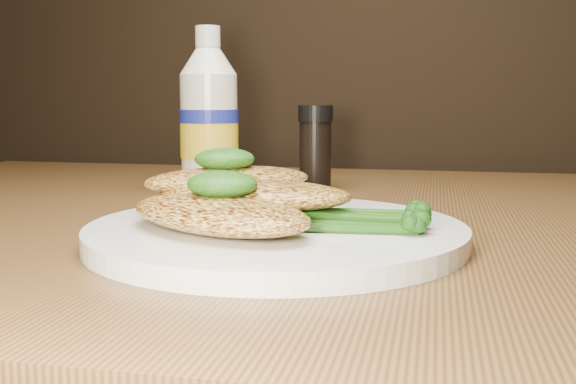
# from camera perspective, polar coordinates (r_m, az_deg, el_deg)

# --- Properties ---
(plate) EXTENTS (0.29, 0.29, 0.02)m
(plate) POSITION_cam_1_polar(r_m,az_deg,el_deg) (0.53, -0.97, -3.48)
(plate) COLOR white
(plate) RESTS_ON dining_table
(chicken_front) EXTENTS (0.18, 0.15, 0.03)m
(chicken_front) POSITION_cam_1_polar(r_m,az_deg,el_deg) (0.50, -5.82, -1.81)
(chicken_front) COLOR gold
(chicken_front) RESTS_ON plate
(chicken_mid) EXTENTS (0.16, 0.08, 0.02)m
(chicken_mid) POSITION_cam_1_polar(r_m,az_deg,el_deg) (0.53, -2.85, -0.24)
(chicken_mid) COLOR gold
(chicken_mid) RESTS_ON plate
(chicken_back) EXTENTS (0.16, 0.14, 0.02)m
(chicken_back) POSITION_cam_1_polar(r_m,az_deg,el_deg) (0.57, -4.92, 1.01)
(chicken_back) COLOR gold
(chicken_back) RESTS_ON plate
(pesto_front) EXTENTS (0.07, 0.06, 0.02)m
(pesto_front) POSITION_cam_1_polar(r_m,az_deg,el_deg) (0.50, -5.50, 0.64)
(pesto_front) COLOR black
(pesto_front) RESTS_ON chicken_front
(pesto_back) EXTENTS (0.06, 0.06, 0.02)m
(pesto_back) POSITION_cam_1_polar(r_m,az_deg,el_deg) (0.57, -5.30, 2.74)
(pesto_back) COLOR black
(pesto_back) RESTS_ON chicken_back
(broccolini_bundle) EXTENTS (0.14, 0.11, 0.02)m
(broccolini_bundle) POSITION_cam_1_polar(r_m,az_deg,el_deg) (0.52, 4.68, -1.68)
(broccolini_bundle) COLOR #1D4C10
(broccolini_bundle) RESTS_ON plate
(mayo_bottle) EXTENTS (0.08, 0.08, 0.19)m
(mayo_bottle) POSITION_cam_1_polar(r_m,az_deg,el_deg) (0.80, -6.59, 6.73)
(mayo_bottle) COLOR #EDE8C9
(mayo_bottle) RESTS_ON dining_table
(pepper_grinder) EXTENTS (0.05, 0.05, 0.10)m
(pepper_grinder) POSITION_cam_1_polar(r_m,az_deg,el_deg) (0.82, 2.29, 3.70)
(pepper_grinder) COLOR black
(pepper_grinder) RESTS_ON dining_table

